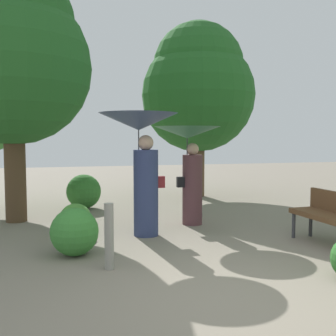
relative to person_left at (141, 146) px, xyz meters
name	(u,v)px	position (x,y,z in m)	size (l,w,h in m)	color
ground_plane	(254,297)	(0.61, -2.95, -1.54)	(40.00, 40.00, 0.00)	gray
person_left	(141,146)	(0.00, 0.00, 0.00)	(1.33, 1.33, 2.10)	navy
person_right	(189,153)	(1.07, 0.65, -0.16)	(1.26, 1.26, 1.90)	#563338
park_bench	(334,214)	(2.73, -1.47, -1.03)	(0.55, 1.52, 0.83)	#38383D
tree_near_right	(198,86)	(2.49, 4.18, 1.59)	(3.19, 3.19, 4.92)	brown
tree_mid_left	(12,53)	(-2.20, 1.83, 1.80)	(3.09, 3.09, 5.14)	#4C3823
bush_path_left	(74,232)	(-1.16, -0.90, -1.20)	(0.69, 0.69, 0.69)	#387F33
bush_behind_bench	(75,220)	(-1.10, 0.31, -1.26)	(0.56, 0.56, 0.56)	#4C9338
bush_far_side	(84,191)	(-0.80, 2.98, -1.13)	(0.81, 0.81, 0.81)	#2D6B28
path_marker_post	(109,236)	(-0.75, -1.63, -1.11)	(0.12, 0.12, 0.85)	gray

